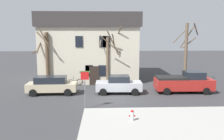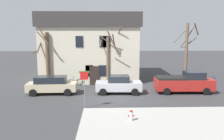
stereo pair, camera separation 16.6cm
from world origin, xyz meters
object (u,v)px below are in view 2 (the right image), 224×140
Objects in this scene: tree_bare_near at (47,55)px; car_beige_wagon at (52,85)px; pickup_truck_red at (184,82)px; bicycle_leaning at (75,82)px; building_main at (91,46)px; tree_bare_mid at (109,57)px; street_sign_pole at (84,83)px; fire_hydrant at (131,115)px; car_silver_sedan at (119,85)px; tree_bare_far at (186,51)px.

tree_bare_near is 1.52× the size of car_beige_wagon.
pickup_truck_red is 3.22× the size of bicycle_leaning.
car_beige_wagon reaches higher than bicycle_leaning.
building_main reaches higher than pickup_truck_red.
tree_bare_mid is at bearing 34.96° from car_beige_wagon.
street_sign_pole is at bearing -78.50° from bicycle_leaning.
building_main is 1.82× the size of tree_bare_mid.
car_beige_wagon is 0.84× the size of pickup_truck_red.
tree_bare_mid is (2.22, -4.40, -0.90)m from building_main.
street_sign_pole is (-2.01, -8.54, -1.14)m from tree_bare_mid.
building_main reaches higher than fire_hydrant.
car_silver_sedan is 2.56× the size of bicycle_leaning.
fire_hydrant is (-7.69, -12.25, -3.23)m from tree_bare_far.
tree_bare_far is 15.35m from car_beige_wagon.
building_main is 1.67× the size of tree_bare_near.
car_silver_sedan is (7.55, -3.77, -2.48)m from tree_bare_near.
tree_bare_mid is at bearing -174.56° from tree_bare_far.
car_beige_wagon is (1.23, -3.78, -2.45)m from tree_bare_near.
bicycle_leaning is (-10.89, 3.47, -0.63)m from pickup_truck_red.
tree_bare_far is at bearing 18.05° from car_beige_wagon.
fire_hydrant is at bearing -66.46° from bicycle_leaning.
tree_bare_far reaches higher than fire_hydrant.
tree_bare_near is at bearing 153.45° from car_silver_sedan.
fire_hydrant is (7.89, -11.36, -2.85)m from tree_bare_near.
fire_hydrant is at bearing -127.90° from pickup_truck_red.
car_silver_sedan reaches higher than fire_hydrant.
building_main is 16.56m from fire_hydrant.
tree_bare_near reaches higher than car_silver_sedan.
tree_bare_far is 14.46m from street_sign_pole.
tree_bare_far is (8.86, 0.84, 0.55)m from tree_bare_mid.
car_beige_wagon is 2.71× the size of bicycle_leaning.
pickup_truck_red is at bearing 1.29° from car_silver_sedan.
car_beige_wagon is at bearing 131.29° from fire_hydrant.
car_beige_wagon is at bearing -161.95° from tree_bare_far.
tree_bare_mid is at bearing 152.88° from pickup_truck_red.
building_main is 5.01m from tree_bare_mid.
fire_hydrant is at bearing -77.88° from building_main.
building_main reaches higher than tree_bare_near.
bicycle_leaning reaches higher than fire_hydrant.
tree_bare_mid is 8.92m from tree_bare_far.
tree_bare_mid is 7.07m from car_beige_wagon.
car_beige_wagon is 1.59× the size of street_sign_pole.
pickup_truck_red is 1.89× the size of street_sign_pole.
tree_bare_near is 15.61m from tree_bare_far.
fire_hydrant is (-6.01, -7.73, -0.51)m from pickup_truck_red.
pickup_truck_red is 7.75× the size of fire_hydrant.
car_silver_sedan is at bearing -69.58° from building_main.
pickup_truck_red is (13.90, -3.63, -2.34)m from tree_bare_near.
car_silver_sedan is 1.50× the size of street_sign_pole.
tree_bare_far is at bearing 30.20° from car_silver_sedan.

